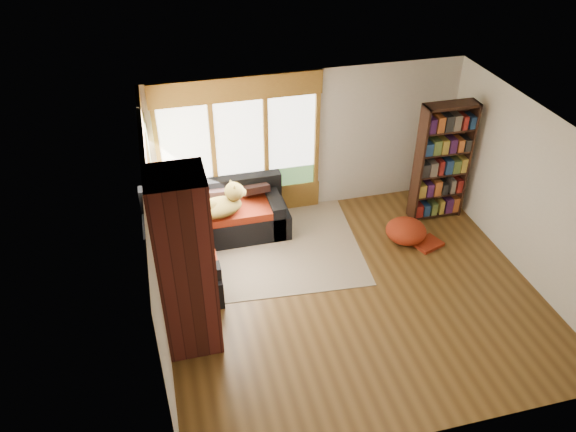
{
  "coord_description": "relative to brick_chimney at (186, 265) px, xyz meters",
  "views": [
    {
      "loc": [
        -2.49,
        -5.91,
        5.76
      ],
      "look_at": [
        -0.77,
        0.88,
        0.95
      ],
      "focal_mm": 35.0,
      "sensor_mm": 36.0,
      "label": 1
    }
  ],
  "objects": [
    {
      "name": "area_rug",
      "position": [
        1.31,
        1.75,
        -1.29
      ],
      "size": [
        3.38,
        2.68,
        0.01
      ],
      "primitive_type": "cube",
      "rotation": [
        0.0,
        0.0,
        -0.07
      ],
      "color": "beige",
      "rests_on": "ground"
    },
    {
      "name": "throw_pillows",
      "position": [
        0.53,
        2.1,
        -0.52
      ],
      "size": [
        1.98,
        1.68,
        0.45
      ],
      "color": "black",
      "rests_on": "sectional_sofa"
    },
    {
      "name": "brick_chimney",
      "position": [
        0.0,
        0.0,
        0.0
      ],
      "size": [
        0.7,
        0.7,
        2.6
      ],
      "primitive_type": "cube",
      "color": "#471914",
      "rests_on": "ground"
    },
    {
      "name": "pouf",
      "position": [
        3.73,
        1.39,
        -1.1
      ],
      "size": [
        0.84,
        0.84,
        0.37
      ],
      "primitive_type": "ellipsoid",
      "rotation": [
        0.0,
        0.0,
        0.27
      ],
      "color": "maroon",
      "rests_on": "area_rug"
    },
    {
      "name": "bookshelf",
      "position": [
        4.54,
        1.96,
        -0.22
      ],
      "size": [
        0.92,
        0.31,
        2.15
      ],
      "color": "black",
      "rests_on": "ground"
    },
    {
      "name": "wall_back",
      "position": [
        2.4,
        2.85,
        0.0
      ],
      "size": [
        5.5,
        0.04,
        2.6
      ],
      "primitive_type": "cube",
      "color": "silver",
      "rests_on": "ground"
    },
    {
      "name": "dog_tan",
      "position": [
        0.75,
        2.07,
        -0.53
      ],
      "size": [
        0.91,
        0.66,
        0.46
      ],
      "rotation": [
        0.0,
        0.0,
        0.21
      ],
      "color": "brown",
      "rests_on": "sectional_sofa"
    },
    {
      "name": "dog_brindle",
      "position": [
        0.01,
        1.63,
        -0.55
      ],
      "size": [
        0.79,
        0.88,
        0.43
      ],
      "rotation": [
        0.0,
        0.0,
        2.12
      ],
      "color": "#2F2112",
      "rests_on": "sectional_sofa"
    },
    {
      "name": "wall_left",
      "position": [
        -0.35,
        0.35,
        0.0
      ],
      "size": [
        0.04,
        5.0,
        2.6
      ],
      "primitive_type": "cube",
      "color": "silver",
      "rests_on": "ground"
    },
    {
      "name": "roller_blind",
      "position": [
        -0.29,
        2.38,
        0.45
      ],
      "size": [
        0.03,
        0.72,
        0.9
      ],
      "primitive_type": "cube",
      "color": "#677949",
      "rests_on": "wall_left"
    },
    {
      "name": "windows_back",
      "position": [
        1.2,
        2.82,
        0.05
      ],
      "size": [
        2.82,
        0.1,
        1.9
      ],
      "color": "olive",
      "rests_on": "wall_back"
    },
    {
      "name": "wall_right",
      "position": [
        5.15,
        0.35,
        0.0
      ],
      "size": [
        0.04,
        5.0,
        2.6
      ],
      "primitive_type": "cube",
      "color": "silver",
      "rests_on": "ground"
    },
    {
      "name": "floor",
      "position": [
        2.4,
        0.35,
        -1.3
      ],
      "size": [
        5.5,
        5.5,
        0.0
      ],
      "primitive_type": "plane",
      "color": "#4F3416",
      "rests_on": "ground"
    },
    {
      "name": "windows_left",
      "position": [
        -0.32,
        1.55,
        0.05
      ],
      "size": [
        0.1,
        2.62,
        1.9
      ],
      "color": "olive",
      "rests_on": "wall_left"
    },
    {
      "name": "sectional_sofa",
      "position": [
        0.45,
        2.05,
        -1.0
      ],
      "size": [
        2.2,
        2.2,
        0.8
      ],
      "rotation": [
        0.0,
        0.0,
        0.02
      ],
      "color": "black",
      "rests_on": "ground"
    },
    {
      "name": "ceiling",
      "position": [
        2.4,
        0.35,
        1.3
      ],
      "size": [
        5.5,
        5.5,
        0.0
      ],
      "primitive_type": "plane",
      "color": "white"
    },
    {
      "name": "wall_front",
      "position": [
        2.4,
        -2.15,
        0.0
      ],
      "size": [
        5.5,
        0.04,
        2.6
      ],
      "primitive_type": "cube",
      "color": "silver",
      "rests_on": "ground"
    }
  ]
}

